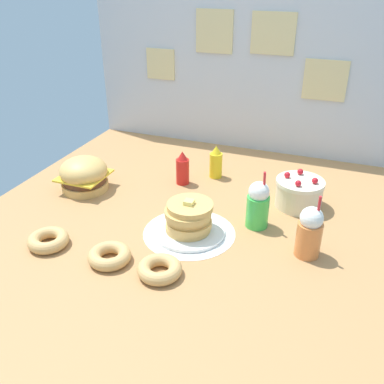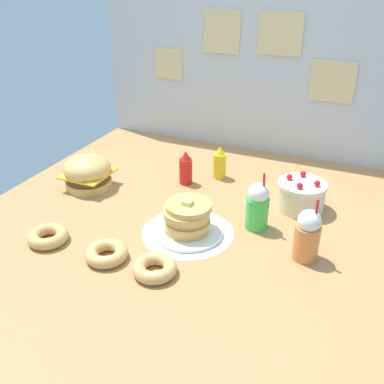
{
  "view_description": "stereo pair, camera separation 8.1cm",
  "coord_description": "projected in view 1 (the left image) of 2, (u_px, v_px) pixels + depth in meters",
  "views": [
    {
      "loc": [
        0.65,
        -1.53,
        1.06
      ],
      "look_at": [
        0.03,
        0.08,
        0.14
      ],
      "focal_mm": 40.02,
      "sensor_mm": 36.0,
      "label": 1
    },
    {
      "loc": [
        0.73,
        -1.5,
        1.06
      ],
      "look_at": [
        0.03,
        0.08,
        0.14
      ],
      "focal_mm": 40.02,
      "sensor_mm": 36.0,
      "label": 2
    }
  ],
  "objects": [
    {
      "name": "doily_mat",
      "position": [
        189.0,
        233.0,
        1.91
      ],
      "size": [
        0.41,
        0.41,
        0.0
      ],
      "primitive_type": "cylinder",
      "color": "white",
      "rests_on": "ground_plane"
    },
    {
      "name": "back_wall",
      "position": [
        243.0,
        74.0,
        2.59
      ],
      "size": [
        1.93,
        0.04,
        0.93
      ],
      "color": "silver",
      "rests_on": "ground_plane"
    },
    {
      "name": "orange_float_cup",
      "position": [
        310.0,
        232.0,
        1.72
      ],
      "size": [
        0.1,
        0.1,
        0.28
      ],
      "color": "orange",
      "rests_on": "ground_plane"
    },
    {
      "name": "donut_pink_glaze",
      "position": [
        48.0,
        240.0,
        1.81
      ],
      "size": [
        0.17,
        0.17,
        0.05
      ],
      "color": "tan",
      "rests_on": "ground_plane"
    },
    {
      "name": "ketchup_bottle",
      "position": [
        183.0,
        169.0,
        2.3
      ],
      "size": [
        0.07,
        0.07,
        0.19
      ],
      "color": "red",
      "rests_on": "ground_plane"
    },
    {
      "name": "pancake_stack",
      "position": [
        189.0,
        220.0,
        1.88
      ],
      "size": [
        0.32,
        0.32,
        0.16
      ],
      "color": "white",
      "rests_on": "doily_mat"
    },
    {
      "name": "ground_plane",
      "position": [
        179.0,
        227.0,
        1.97
      ],
      "size": [
        1.93,
        2.08,
        0.02
      ],
      "primitive_type": "cube",
      "color": "#B27F4C"
    },
    {
      "name": "cream_soda_cup",
      "position": [
        258.0,
        205.0,
        1.91
      ],
      "size": [
        0.1,
        0.1,
        0.28
      ],
      "color": "green",
      "rests_on": "ground_plane"
    },
    {
      "name": "mustard_bottle",
      "position": [
        216.0,
        163.0,
        2.37
      ],
      "size": [
        0.07,
        0.07,
        0.19
      ],
      "color": "yellow",
      "rests_on": "ground_plane"
    },
    {
      "name": "burger",
      "position": [
        84.0,
        175.0,
        2.24
      ],
      "size": [
        0.25,
        0.25,
        0.18
      ],
      "color": "#DBA859",
      "rests_on": "ground_plane"
    },
    {
      "name": "donut_chocolate",
      "position": [
        110.0,
        255.0,
        1.72
      ],
      "size": [
        0.17,
        0.17,
        0.05
      ],
      "color": "tan",
      "rests_on": "ground_plane"
    },
    {
      "name": "layer_cake",
      "position": [
        299.0,
        193.0,
        2.09
      ],
      "size": [
        0.23,
        0.23,
        0.17
      ],
      "color": "beige",
      "rests_on": "ground_plane"
    },
    {
      "name": "donut_vanilla",
      "position": [
        160.0,
        269.0,
        1.64
      ],
      "size": [
        0.17,
        0.17,
        0.05
      ],
      "color": "tan",
      "rests_on": "ground_plane"
    }
  ]
}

